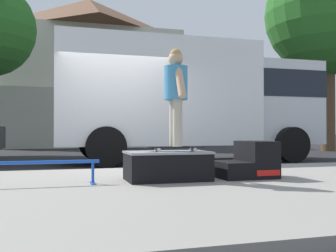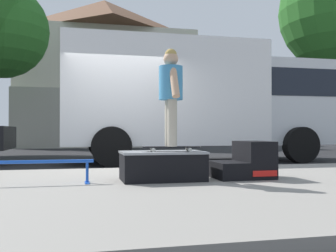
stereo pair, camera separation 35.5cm
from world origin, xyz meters
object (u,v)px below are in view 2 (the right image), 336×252
(kicker_ramp, at_px, (246,163))
(grind_rail, at_px, (26,166))
(skater_kid, at_px, (171,89))
(box_truck, at_px, (198,97))
(skate_box, at_px, (162,165))
(skateboard, at_px, (171,147))

(kicker_ramp, relative_size, grind_rail, 0.49)
(skater_kid, height_order, box_truck, box_truck)
(skate_box, xyz_separation_m, box_truck, (1.96, 4.66, 1.37))
(skate_box, distance_m, skateboard, 0.27)
(skateboard, distance_m, box_truck, 5.17)
(kicker_ramp, relative_size, skater_kid, 0.60)
(kicker_ramp, bearing_deg, skater_kid, -178.64)
(grind_rail, bearing_deg, skateboard, 0.98)
(box_truck, bearing_deg, skate_box, -112.81)
(skate_box, distance_m, grind_rail, 1.77)
(skate_box, relative_size, skater_kid, 0.84)
(skate_box, bearing_deg, grind_rail, -178.08)
(skate_box, bearing_deg, box_truck, 67.19)
(skate_box, relative_size, grind_rail, 0.68)
(kicker_ramp, height_order, box_truck, box_truck)
(kicker_ramp, bearing_deg, grind_rail, -178.88)
(grind_rail, xyz_separation_m, skateboard, (1.88, 0.03, 0.22))
(grind_rail, distance_m, skater_kid, 2.14)
(kicker_ramp, xyz_separation_m, skater_kid, (-1.12, -0.03, 1.04))
(skateboard, bearing_deg, grind_rail, -179.02)
(skate_box, bearing_deg, skater_kid, -13.48)
(skater_kid, distance_m, box_truck, 5.05)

